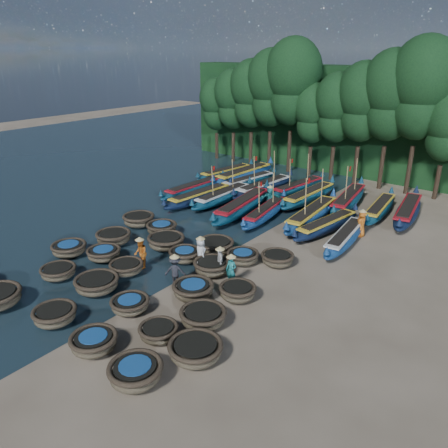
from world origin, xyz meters
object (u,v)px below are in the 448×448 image
Objects in this scene: coracle_3 at (94,342)px; long_boat_1 at (194,188)px; long_boat_6 at (312,215)px; fisherman_4 at (220,259)px; coracle_4 at (136,372)px; coracle_23 at (243,256)px; coracle_9 at (196,350)px; coracle_6 at (97,283)px; long_boat_4 at (243,206)px; fisherman_0 at (201,252)px; fisherman_6 at (362,223)px; coracle_20 at (139,219)px; coracle_15 at (114,237)px; long_boat_13 at (298,187)px; coracle_18 at (212,266)px; fisherman_5 at (270,197)px; coracle_7 at (130,304)px; coracle_19 at (238,291)px; long_boat_5 at (265,212)px; coracle_14 at (203,316)px; long_boat_11 at (249,181)px; coracle_24 at (277,258)px; coracle_16 at (166,241)px; long_boat_12 at (264,187)px; long_boat_2 at (200,196)px; fisherman_2 at (141,253)px; coracle_17 at (185,255)px; long_boat_3 at (223,196)px; coracle_10 at (69,248)px; long_boat_15 at (348,199)px; long_boat_14 at (309,196)px; long_boat_7 at (327,225)px; coracle_12 at (126,267)px; fisherman_1 at (231,268)px; long_boat_16 at (380,209)px; coracle_11 at (104,253)px; long_boat_10 at (244,174)px; coracle_5 at (58,272)px; long_boat_9 at (226,173)px.

coracle_3 is 0.25× the size of long_boat_1.
long_boat_6 reaches higher than fisherman_4.
coracle_4 is 1.11× the size of coracle_23.
coracle_6 is at bearing 173.95° from coracle_9.
fisherman_0 reaches higher than long_boat_4.
coracle_23 is at bearing -58.57° from fisherman_6.
fisherman_0 reaches higher than coracle_9.
coracle_20 is (-8.83, 10.19, 0.06)m from coracle_3.
coracle_15 is 0.29× the size of long_boat_13.
fisherman_6 is (3.78, 7.91, 0.54)m from coracle_23.
fisherman_5 is at bearing 106.47° from coracle_18.
coracle_7 is 5.17m from coracle_19.
long_boat_6 is (2.96, 1.44, 0.08)m from long_boat_5.
coracle_14 is 21.24m from long_boat_11.
coracle_20 is at bearing -145.34° from fisherman_4.
long_boat_13 is 4.41× the size of fisherman_4.
coracle_7 is 0.27× the size of long_boat_5.
coracle_20 is at bearing -175.00° from coracle_24.
coracle_14 is 0.88× the size of coracle_16.
long_boat_11 is at bearing 123.67° from coracle_19.
coracle_3 is 23.97m from long_boat_11.
coracle_14 is 19.56m from long_boat_12.
coracle_18 is at bearing -41.97° from long_boat_2.
long_boat_6 is at bearing 89.30° from coracle_23.
long_boat_2 is at bearing 119.22° from coracle_7.
coracle_17 is at bearing 95.39° from fisherman_2.
long_boat_3 is (-10.92, 15.53, 0.11)m from coracle_9.
long_boat_15 reaches higher than coracle_10.
coracle_10 is 10.90m from coracle_14.
long_boat_14 is 13.85m from fisherman_4.
coracle_18 is 10.27m from long_boat_6.
coracle_3 is 17.38m from long_boat_7.
fisherman_5 is at bearing 58.42° from coracle_20.
coracle_10 is 1.18× the size of coracle_12.
long_boat_6 is at bearing 90.32° from fisherman_1.
long_boat_15 reaches higher than fisherman_6.
long_boat_16 is 18.19m from fisherman_2.
long_boat_16 is (3.25, 4.43, -0.08)m from long_boat_6.
long_boat_2 reaches higher than coracle_10.
coracle_3 is at bearing -82.77° from long_boat_4.
long_boat_13 reaches higher than coracle_3.
long_boat_2 is at bearing 101.75° from coracle_11.
coracle_17 is 5.06m from coracle_19.
fisherman_4 reaches higher than long_boat_10.
coracle_7 is 0.81× the size of coracle_14.
long_boat_15 is at bearing 0.29° from long_boat_13.
coracle_5 is 21.57m from long_boat_9.
fisherman_4 reaches higher than coracle_6.
coracle_24 is at bearing 31.48° from coracle_23.
long_boat_10 is (-9.28, 15.80, 0.14)m from coracle_18.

